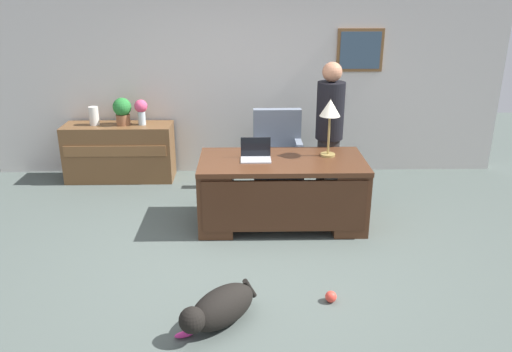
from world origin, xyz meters
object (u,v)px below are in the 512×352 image
(desk, at_px, (282,190))
(laptop, at_px, (256,154))
(desk_lamp, at_px, (330,111))
(vase_with_flowers, at_px, (141,109))
(armchair, at_px, (277,157))
(dog_toy_ball, at_px, (331,297))
(dog_toy_bone, at_px, (184,334))
(credenza, at_px, (120,152))
(vase_empty, at_px, (94,116))
(dog_lying, at_px, (219,308))
(potted_plant, at_px, (122,110))
(person_standing, at_px, (329,133))

(desk, distance_m, laptop, 0.49)
(desk_lamp, height_order, vase_with_flowers, desk_lamp)
(armchair, bearing_deg, vase_with_flowers, 163.20)
(desk, distance_m, vase_with_flowers, 2.36)
(desk, xyz_separation_m, dog_toy_ball, (0.32, -1.50, -0.36))
(desk, bearing_deg, dog_toy_ball, -78.15)
(vase_with_flowers, bearing_deg, armchair, -16.80)
(dog_toy_bone, bearing_deg, credenza, 109.90)
(desk, relative_size, vase_empty, 7.28)
(credenza, relative_size, armchair, 1.36)
(credenza, height_order, vase_with_flowers, vase_with_flowers)
(dog_lying, height_order, vase_with_flowers, vase_with_flowers)
(credenza, bearing_deg, potted_plant, 0.93)
(person_standing, distance_m, dog_toy_bone, 3.04)
(dog_toy_ball, bearing_deg, desk_lamp, 83.38)
(person_standing, relative_size, dog_toy_bone, 11.04)
(potted_plant, bearing_deg, person_standing, -18.54)
(credenza, bearing_deg, dog_toy_bone, -70.10)
(laptop, xyz_separation_m, desk_lamp, (0.79, 0.10, 0.44))
(armchair, distance_m, vase_empty, 2.48)
(laptop, bearing_deg, potted_plant, 140.51)
(armchair, relative_size, vase_with_flowers, 3.12)
(laptop, relative_size, potted_plant, 0.89)
(credenza, relative_size, dog_toy_bone, 9.30)
(armchair, relative_size, person_standing, 0.62)
(desk, height_order, dog_toy_bone, desk)
(laptop, xyz_separation_m, potted_plant, (-1.72, 1.42, 0.16))
(credenza, relative_size, desk_lamp, 2.29)
(vase_empty, bearing_deg, laptop, -34.03)
(desk, height_order, armchair, armchair)
(dog_lying, relative_size, potted_plant, 1.80)
(desk_lamp, distance_m, vase_with_flowers, 2.64)
(desk, relative_size, person_standing, 1.05)
(person_standing, height_order, vase_with_flowers, person_standing)
(vase_empty, bearing_deg, vase_with_flowers, 0.00)
(laptop, relative_size, dog_toy_bone, 2.08)
(laptop, relative_size, dog_toy_ball, 3.31)
(desk, height_order, laptop, laptop)
(potted_plant, distance_m, dog_toy_bone, 3.71)
(credenza, relative_size, laptop, 4.47)
(dog_toy_bone, bearing_deg, armchair, 73.21)
(vase_empty, bearing_deg, dog_lying, -61.38)
(credenza, distance_m, armchair, 2.17)
(credenza, distance_m, dog_lying, 3.59)
(vase_with_flowers, relative_size, dog_toy_ball, 3.47)
(credenza, distance_m, potted_plant, 0.58)
(vase_empty, bearing_deg, desk, -31.58)
(dog_toy_ball, relative_size, dog_toy_bone, 0.63)
(person_standing, relative_size, vase_with_flowers, 5.05)
(vase_with_flowers, height_order, dog_toy_ball, vase_with_flowers)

